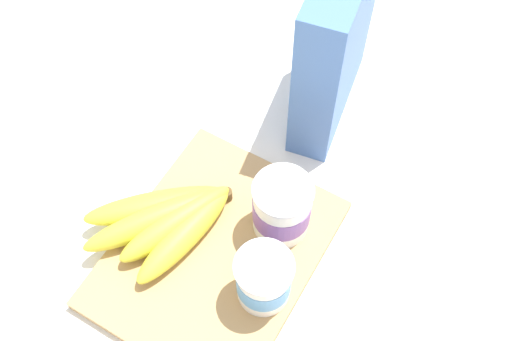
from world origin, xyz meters
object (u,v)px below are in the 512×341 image
cereal_box (335,44)px  yogurt_cup_back (264,280)px  cutting_board (216,254)px  banana_bunch (167,221)px  yogurt_cup_front (282,208)px

cereal_box → yogurt_cup_back: (0.30, 0.07, -0.07)m
cutting_board → yogurt_cup_back: 0.09m
yogurt_cup_back → banana_bunch: (-0.01, -0.15, -0.02)m
cutting_board → yogurt_cup_back: (0.02, 0.08, 0.05)m
cutting_board → banana_bunch: 0.07m
cutting_board → yogurt_cup_front: (-0.07, 0.05, 0.05)m
yogurt_cup_front → yogurt_cup_back: (0.09, 0.03, -0.00)m
yogurt_cup_back → banana_bunch: size_ratio=0.45×
cereal_box → yogurt_cup_front: 0.23m
cereal_box → banana_bunch: 0.31m
cutting_board → yogurt_cup_front: 0.10m
yogurt_cup_back → banana_bunch: yogurt_cup_back is taller
cutting_board → banana_bunch: (0.00, -0.07, 0.03)m
cutting_board → cereal_box: 0.31m
cutting_board → cereal_box: size_ratio=1.16×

